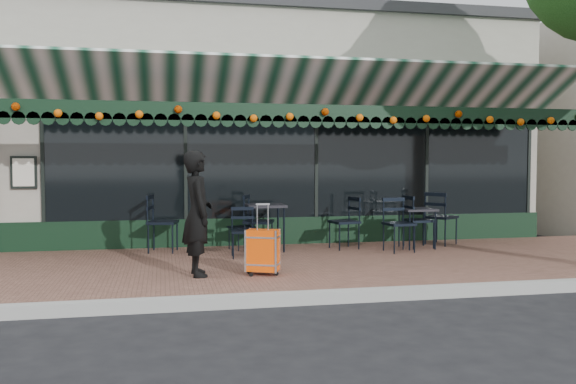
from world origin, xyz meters
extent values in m
plane|color=black|center=(0.00, 0.00, 0.00)|extent=(80.00, 80.00, 0.00)
cube|color=brown|center=(0.00, 2.00, 0.07)|extent=(18.00, 4.00, 0.15)
cube|color=#9E9E99|center=(0.00, -0.08, 0.07)|extent=(18.00, 0.16, 0.15)
cube|color=gray|center=(0.00, 8.00, 2.25)|extent=(12.00, 8.00, 4.50)
cube|color=black|center=(1.20, 3.98, 1.65)|extent=(9.20, 0.04, 2.00)
cube|color=silver|center=(-3.70, 3.94, 1.50)|extent=(0.42, 0.04, 0.55)
cube|color=black|center=(0.00, 2.52, 2.46)|extent=(12.00, 0.03, 0.28)
cylinder|color=orange|center=(0.00, 2.46, 2.44)|extent=(11.60, 0.12, 0.12)
imported|color=black|center=(-0.95, 1.20, 0.99)|extent=(0.47, 0.65, 1.68)
cube|color=#FF4E08|center=(-0.09, 1.07, 0.49)|extent=(0.48, 0.39, 0.56)
cube|color=black|center=(-0.09, 1.07, 0.18)|extent=(0.48, 0.39, 0.06)
cube|color=silver|center=(-0.09, 1.07, 0.94)|extent=(0.18, 0.10, 0.35)
cube|color=black|center=(2.99, 3.01, 0.84)|extent=(0.57, 0.57, 0.04)
cylinder|color=black|center=(2.76, 2.77, 0.48)|extent=(0.03, 0.03, 0.67)
cylinder|color=black|center=(3.23, 2.77, 0.48)|extent=(0.03, 0.03, 0.67)
cylinder|color=black|center=(2.76, 3.25, 0.48)|extent=(0.03, 0.03, 0.67)
cylinder|color=black|center=(3.23, 3.25, 0.48)|extent=(0.03, 0.03, 0.67)
cube|color=black|center=(0.32, 3.27, 0.93)|extent=(0.65, 0.65, 0.04)
cylinder|color=black|center=(0.05, 3.00, 0.53)|extent=(0.03, 0.03, 0.75)
cylinder|color=black|center=(0.59, 3.00, 0.53)|extent=(0.03, 0.03, 0.75)
cylinder|color=black|center=(0.05, 3.54, 0.53)|extent=(0.03, 0.03, 0.75)
cylinder|color=black|center=(0.59, 3.54, 0.53)|extent=(0.03, 0.03, 0.75)
camera|label=1|loc=(-1.41, -7.02, 1.71)|focal=38.00mm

